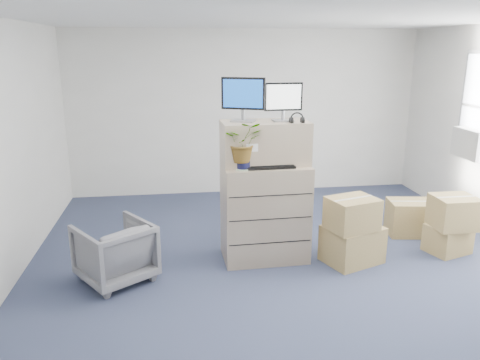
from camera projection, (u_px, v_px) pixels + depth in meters
name	position (u px, v px, depth m)	size (l,w,h in m)	color
ground	(292.00, 284.00, 5.10)	(7.00, 7.00, 0.00)	#282F48
wall_back	(245.00, 113.00, 8.07)	(6.00, 0.02, 2.80)	beige
ac_unit	(472.00, 144.00, 6.49)	(0.24, 0.60, 0.40)	silver
filing_cabinet_lower	(265.00, 212.00, 5.60)	(1.00, 0.61, 1.17)	tan
filing_cabinet_upper	(265.00, 143.00, 5.43)	(1.00, 0.50, 0.50)	tan
monitor_left	(243.00, 97.00, 5.26)	(0.48, 0.28, 0.50)	#99999E
monitor_right	(283.00, 100.00, 5.31)	(0.44, 0.18, 0.44)	#99999E
headphones	(297.00, 119.00, 5.24)	(0.16, 0.16, 0.02)	black
keyboard	(270.00, 166.00, 5.33)	(0.56, 0.23, 0.03)	black
mouse	(296.00, 164.00, 5.41)	(0.11, 0.07, 0.04)	silver
water_bottle	(271.00, 153.00, 5.46)	(0.07, 0.07, 0.26)	#95999D
phone_dock	(258.00, 161.00, 5.45)	(0.06, 0.05, 0.13)	silver
external_drive	(294.00, 159.00, 5.58)	(0.25, 0.19, 0.07)	black
tissue_box	(291.00, 151.00, 5.59)	(0.26, 0.13, 0.10)	#4695F0
potted_plant	(243.00, 147.00, 5.18)	(0.42, 0.46, 0.44)	#A8C59E
office_chair	(115.00, 249.00, 5.10)	(0.71, 0.67, 0.73)	slate
cardboard_boxes	(399.00, 226.00, 5.83)	(1.97, 1.32, 0.82)	olive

